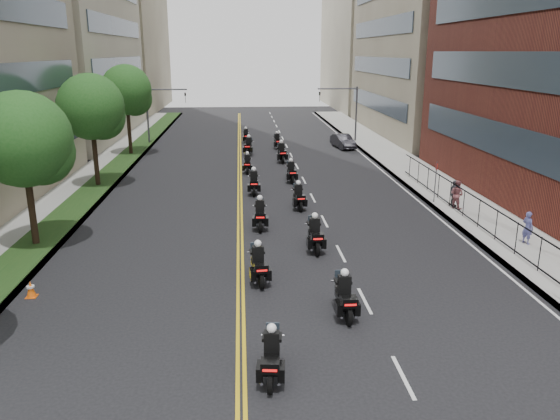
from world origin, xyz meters
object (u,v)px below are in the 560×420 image
Objects in this scene: motorcycle_12 at (246,137)px; motorcycle_9 at (281,153)px; motorcycle_0 at (272,358)px; pedestrian_a at (528,228)px; motorcycle_2 at (259,266)px; motorcycle_5 at (299,198)px; motorcycle_8 at (248,164)px; traffic_cone at (31,289)px; motorcycle_3 at (315,236)px; parked_sedan at (343,141)px; pedestrian_c at (454,193)px; motorcycle_4 at (260,215)px; motorcycle_10 at (249,147)px; motorcycle_1 at (345,298)px; motorcycle_6 at (254,183)px; motorcycle_7 at (291,173)px; pedestrian_b at (457,194)px; motorcycle_11 at (277,142)px.

motorcycle_9 is at bearing -77.37° from motorcycle_12.
pedestrian_a is (12.81, 10.11, 0.29)m from motorcycle_0.
motorcycle_5 is (2.74, 10.55, -0.02)m from motorcycle_2.
motorcycle_9 reaches higher than motorcycle_8.
motorcycle_9 reaches higher than motorcycle_2.
motorcycle_8 is 23.26m from traffic_cone.
motorcycle_3 reaches higher than motorcycle_5.
motorcycle_2 is 32.68m from parked_sedan.
parked_sedan is 28.33m from pedestrian_a.
pedestrian_c is 23.23m from traffic_cone.
pedestrian_c is at bearing -61.77° from motorcycle_9.
parked_sedan is at bearing 69.23° from motorcycle_5.
motorcycle_10 is at bearing 91.80° from motorcycle_4.
motorcycle_3 reaches higher than pedestrian_a.
motorcycle_6 reaches higher than motorcycle_1.
motorcycle_5 is 16.13m from traffic_cone.
motorcycle_8 is 7.62m from motorcycle_10.
traffic_cone is at bearing 151.78° from motorcycle_0.
motorcycle_2 is at bearing -87.37° from motorcycle_8.
motorcycle_5 is (-0.18, 13.71, -0.01)m from motorcycle_1.
motorcycle_2 is 0.93× the size of motorcycle_9.
pedestrian_a is at bearing -170.93° from pedestrian_c.
motorcycle_1 is 20.62m from motorcycle_7.
motorcycle_9 is (2.61, 10.55, 0.04)m from motorcycle_6.
motorcycle_9 is (-0.13, 27.95, 0.06)m from motorcycle_1.
motorcycle_0 is 4.63m from motorcycle_1.
pedestrian_a is (12.75, -10.97, 0.24)m from motorcycle_6.
motorcycle_10 is (-0.04, 35.27, 0.06)m from motorcycle_0.
motorcycle_5 is 6.91m from motorcycle_7.
motorcycle_0 is 0.91× the size of motorcycle_10.
motorcycle_4 is at bearing -81.74° from motorcycle_10.
motorcycle_4 is (0.19, 13.83, 0.05)m from motorcycle_0.
motorcycle_0 is 41.97m from motorcycle_12.
motorcycle_0 reaches higher than parked_sedan.
motorcycle_1 is 11.90m from pedestrian_a.
motorcycle_3 is at bearing 81.85° from motorcycle_0.
motorcycle_0 is 20.47m from pedestrian_c.
motorcycle_0 reaches higher than traffic_cone.
motorcycle_10 is 3.79× the size of traffic_cone.
pedestrian_b is (-1.03, 6.18, 0.05)m from pedestrian_a.
motorcycle_6 is 16.82m from pedestrian_a.
motorcycle_12 is 28.33m from pedestrian_b.
motorcycle_11 is at bearing 92.03° from motorcycle_0.
motorcycle_11 is 23.80m from pedestrian_b.
motorcycle_8 is at bearing 98.96° from motorcycle_3.
pedestrian_b reaches higher than motorcycle_0.
parked_sedan is at bearing 82.71° from motorcycle_0.
motorcycle_6 is (0.06, 21.08, 0.05)m from motorcycle_0.
motorcycle_3 is at bearing -93.33° from motorcycle_9.
motorcycle_6 is 0.60× the size of parked_sedan.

